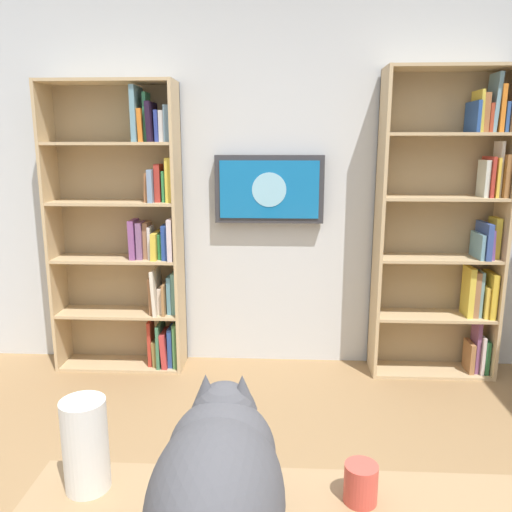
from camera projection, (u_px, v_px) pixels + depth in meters
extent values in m
cube|color=silver|center=(276.00, 176.00, 3.54)|extent=(4.52, 0.06, 2.70)
cube|color=tan|center=(501.00, 229.00, 3.35)|extent=(0.02, 0.28, 2.04)
cube|color=tan|center=(379.00, 228.00, 3.39)|extent=(0.02, 0.28, 2.04)
cube|color=tan|center=(434.00, 225.00, 3.50)|extent=(0.82, 0.01, 2.04)
cube|color=tan|center=(429.00, 370.00, 3.59)|extent=(0.78, 0.27, 0.02)
cube|color=tan|center=(433.00, 316.00, 3.50)|extent=(0.78, 0.27, 0.02)
cube|color=tan|center=(437.00, 258.00, 3.41)|extent=(0.78, 0.27, 0.02)
cube|color=tan|center=(442.00, 198.00, 3.33)|extent=(0.78, 0.27, 0.02)
cube|color=tan|center=(447.00, 134.00, 3.24)|extent=(0.78, 0.27, 0.02)
cube|color=tan|center=(452.00, 67.00, 3.15)|extent=(0.78, 0.27, 0.02)
cube|color=#2E6D3E|center=(483.00, 354.00, 3.54)|extent=(0.03, 0.17, 0.24)
cube|color=silver|center=(480.00, 353.00, 3.53)|extent=(0.02, 0.16, 0.27)
cube|color=#814C78|center=(475.00, 345.00, 3.53)|extent=(0.03, 0.14, 0.37)
cube|color=#A36F43|center=(469.00, 356.00, 3.54)|extent=(0.03, 0.16, 0.21)
cube|color=gold|center=(489.00, 294.00, 3.43)|extent=(0.04, 0.20, 0.31)
cube|color=gold|center=(484.00, 301.00, 3.44)|extent=(0.03, 0.16, 0.21)
cube|color=#6E9A9C|center=(479.00, 294.00, 3.44)|extent=(0.02, 0.12, 0.31)
cube|color=#996845|center=(473.00, 293.00, 3.46)|extent=(0.04, 0.17, 0.31)
cube|color=gold|center=(468.00, 291.00, 3.45)|extent=(0.04, 0.16, 0.34)
cube|color=gold|center=(494.00, 237.00, 3.37)|extent=(0.04, 0.14, 0.27)
cube|color=#754A90|center=(488.00, 243.00, 3.37)|extent=(0.03, 0.19, 0.20)
cube|color=#344D96|center=(484.00, 240.00, 3.36)|extent=(0.04, 0.24, 0.24)
cube|color=#6798AE|center=(477.00, 245.00, 3.37)|extent=(0.03, 0.22, 0.17)
cube|color=#966335|center=(501.00, 176.00, 3.28)|extent=(0.03, 0.22, 0.27)
cube|color=silver|center=(497.00, 169.00, 3.27)|extent=(0.02, 0.13, 0.35)
cube|color=gold|center=(493.00, 177.00, 3.27)|extent=(0.02, 0.20, 0.25)
cube|color=#AF3429|center=(488.00, 177.00, 3.28)|extent=(0.02, 0.20, 0.26)
cube|color=silver|center=(483.00, 178.00, 3.27)|extent=(0.03, 0.15, 0.23)
cube|color=#9E7048|center=(507.00, 117.00, 3.21)|extent=(0.02, 0.18, 0.19)
cube|color=#2D4F90|center=(503.00, 118.00, 3.20)|extent=(0.02, 0.17, 0.18)
cube|color=orange|center=(498.00, 109.00, 3.19)|extent=(0.03, 0.17, 0.29)
cube|color=#6F9CAF|center=(493.00, 103.00, 3.19)|extent=(0.04, 0.17, 0.36)
cube|color=#AB3F26|center=(489.00, 118.00, 3.19)|extent=(0.02, 0.12, 0.18)
cube|color=#A5653A|center=(482.00, 113.00, 3.19)|extent=(0.04, 0.17, 0.24)
cube|color=gold|center=(478.00, 112.00, 3.19)|extent=(0.03, 0.19, 0.26)
cube|color=#284D99|center=(473.00, 117.00, 3.20)|extent=(0.02, 0.24, 0.19)
cube|color=tan|center=(178.00, 232.00, 3.47)|extent=(0.02, 0.28, 1.97)
cube|color=tan|center=(54.00, 230.00, 3.51)|extent=(0.02, 0.28, 1.97)
cube|color=tan|center=(122.00, 228.00, 3.62)|extent=(0.89, 0.01, 1.97)
cube|color=tan|center=(124.00, 364.00, 3.70)|extent=(0.84, 0.27, 0.02)
cube|color=tan|center=(121.00, 312.00, 3.61)|extent=(0.84, 0.27, 0.02)
cube|color=tan|center=(117.00, 259.00, 3.53)|extent=(0.84, 0.27, 0.02)
cube|color=tan|center=(114.00, 203.00, 3.44)|extent=(0.84, 0.27, 0.02)
cube|color=tan|center=(110.00, 144.00, 3.36)|extent=(0.84, 0.27, 0.02)
cube|color=tan|center=(107.00, 82.00, 3.28)|extent=(0.84, 0.27, 0.02)
cube|color=#437741|center=(177.00, 343.00, 3.62)|extent=(0.03, 0.17, 0.32)
cube|color=#2B4D98|center=(172.00, 345.00, 3.64)|extent=(0.03, 0.16, 0.28)
cube|color=#BA3637|center=(166.00, 348.00, 3.64)|extent=(0.05, 0.21, 0.25)
cube|color=#3C7352|center=(161.00, 343.00, 3.64)|extent=(0.02, 0.22, 0.31)
cube|color=olive|center=(156.00, 352.00, 3.65)|extent=(0.04, 0.14, 0.18)
cube|color=#B43426|center=(151.00, 342.00, 3.64)|extent=(0.03, 0.13, 0.33)
cube|color=#64A59C|center=(175.00, 292.00, 3.56)|extent=(0.03, 0.15, 0.29)
cube|color=#5992A6|center=(171.00, 294.00, 3.56)|extent=(0.03, 0.14, 0.26)
cube|color=#9C6F42|center=(166.00, 298.00, 3.56)|extent=(0.02, 0.20, 0.22)
cube|color=beige|center=(162.00, 300.00, 3.57)|extent=(0.03, 0.13, 0.18)
cube|color=silver|center=(157.00, 291.00, 3.55)|extent=(0.04, 0.23, 0.32)
cube|color=#9E6742|center=(153.00, 294.00, 3.58)|extent=(0.03, 0.19, 0.25)
cube|color=silver|center=(173.00, 238.00, 3.46)|extent=(0.03, 0.23, 0.28)
cube|color=#234090|center=(167.00, 241.00, 3.48)|extent=(0.04, 0.18, 0.24)
cube|color=#2E813E|center=(162.00, 246.00, 3.49)|extent=(0.03, 0.15, 0.17)
cube|color=gold|center=(157.00, 245.00, 3.49)|extent=(0.04, 0.22, 0.18)
cube|color=silver|center=(151.00, 242.00, 3.48)|extent=(0.02, 0.13, 0.22)
cube|color=#9E6E4D|center=(148.00, 240.00, 3.50)|extent=(0.03, 0.13, 0.25)
cube|color=slate|center=(141.00, 240.00, 3.48)|extent=(0.04, 0.14, 0.25)
cube|color=#824887|center=(134.00, 239.00, 3.48)|extent=(0.04, 0.16, 0.27)
cube|color=gold|center=(171.00, 180.00, 3.40)|extent=(0.04, 0.19, 0.29)
cube|color=#308343|center=(165.00, 186.00, 3.41)|extent=(0.02, 0.15, 0.20)
cube|color=#AB3128|center=(159.00, 183.00, 3.39)|extent=(0.04, 0.13, 0.25)
cube|color=#718CB2|center=(153.00, 185.00, 3.40)|extent=(0.03, 0.21, 0.22)
cube|color=#A0633C|center=(149.00, 187.00, 3.41)|extent=(0.03, 0.16, 0.19)
cube|color=#6F94A9|center=(169.00, 124.00, 3.32)|extent=(0.04, 0.16, 0.23)
cube|color=silver|center=(163.00, 126.00, 3.32)|extent=(0.03, 0.13, 0.20)
cube|color=#2E409D|center=(159.00, 126.00, 3.33)|extent=(0.03, 0.17, 0.20)
cube|color=black|center=(152.00, 122.00, 3.31)|extent=(0.04, 0.22, 0.25)
cube|color=#2F7650|center=(147.00, 117.00, 3.31)|extent=(0.02, 0.13, 0.31)
cube|color=orange|center=(142.00, 125.00, 3.31)|extent=(0.04, 0.15, 0.21)
cube|color=#6494A7|center=(137.00, 114.00, 3.31)|extent=(0.03, 0.22, 0.35)
cube|color=#333338|center=(269.00, 189.00, 3.48)|extent=(0.74, 0.06, 0.46)
cube|color=#146BB2|center=(269.00, 190.00, 3.45)|extent=(0.67, 0.01, 0.39)
cylinder|color=#8CCCEA|center=(269.00, 190.00, 3.44)|extent=(0.23, 0.00, 0.23)
ellipsoid|color=#4C4C51|center=(216.00, 503.00, 0.99)|extent=(0.27, 0.44, 0.31)
ellipsoid|color=#4C4C51|center=(222.00, 454.00, 1.08)|extent=(0.23, 0.24, 0.23)
sphere|color=#4C4C51|center=(224.00, 414.00, 1.12)|extent=(0.14, 0.14, 0.14)
cone|color=#4C4C51|center=(242.00, 392.00, 1.10)|extent=(0.07, 0.07, 0.08)
cone|color=#4C4C51|center=(206.00, 391.00, 1.11)|extent=(0.07, 0.07, 0.08)
cone|color=beige|center=(242.00, 396.00, 1.10)|extent=(0.04, 0.04, 0.06)
cone|color=beige|center=(206.00, 395.00, 1.10)|extent=(0.04, 0.04, 0.06)
cylinder|color=white|center=(86.00, 445.00, 1.24)|extent=(0.11, 0.11, 0.23)
cylinder|color=#D84C3F|center=(361.00, 483.00, 1.21)|extent=(0.08, 0.08, 0.10)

